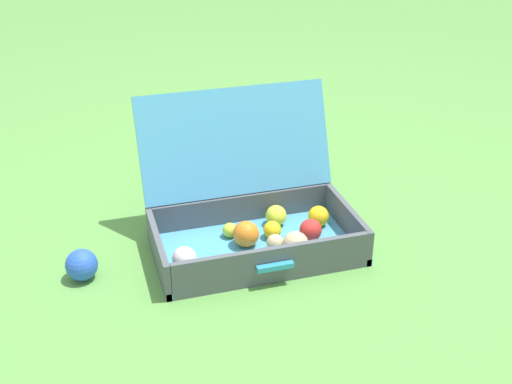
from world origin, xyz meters
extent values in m
plane|color=#569342|center=(0.00, 0.00, 0.00)|extent=(16.00, 16.00, 0.00)
cube|color=#4799C6|center=(0.00, -0.01, 0.01)|extent=(0.63, 0.35, 0.03)
cube|color=#4C5156|center=(-0.31, -0.01, 0.06)|extent=(0.02, 0.35, 0.12)
cube|color=#4C5156|center=(0.31, -0.01, 0.06)|extent=(0.02, 0.35, 0.12)
cube|color=#4C5156|center=(0.00, -0.18, 0.06)|extent=(0.60, 0.02, 0.12)
cube|color=#4C5156|center=(0.00, 0.15, 0.06)|extent=(0.60, 0.02, 0.12)
cube|color=#4799C6|center=(0.00, 0.23, 0.28)|extent=(0.63, 0.15, 0.33)
cube|color=teal|center=(0.00, -0.20, 0.07)|extent=(0.11, 0.02, 0.02)
sphere|color=#D1B784|center=(0.05, -0.05, 0.05)|extent=(0.05, 0.05, 0.05)
sphere|color=orange|center=(-0.03, 0.00, 0.07)|extent=(0.08, 0.08, 0.08)
sphere|color=yellow|center=(0.23, 0.05, 0.06)|extent=(0.07, 0.07, 0.07)
sphere|color=#D1B784|center=(0.10, -0.10, 0.07)|extent=(0.08, 0.08, 0.08)
sphere|color=white|center=(-0.24, -0.08, 0.06)|extent=(0.07, 0.07, 0.07)
sphere|color=#CCDB38|center=(0.10, 0.09, 0.06)|extent=(0.07, 0.07, 0.07)
sphere|color=red|center=(0.18, -0.03, 0.06)|extent=(0.07, 0.07, 0.07)
sphere|color=yellow|center=(0.06, 0.02, 0.05)|extent=(0.06, 0.06, 0.06)
sphere|color=#CCDB38|center=(-0.07, 0.06, 0.05)|extent=(0.05, 0.05, 0.05)
sphere|color=blue|center=(-0.53, 0.00, 0.05)|extent=(0.10, 0.10, 0.10)
camera|label=1|loc=(-0.50, -1.69, 1.14)|focal=46.27mm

